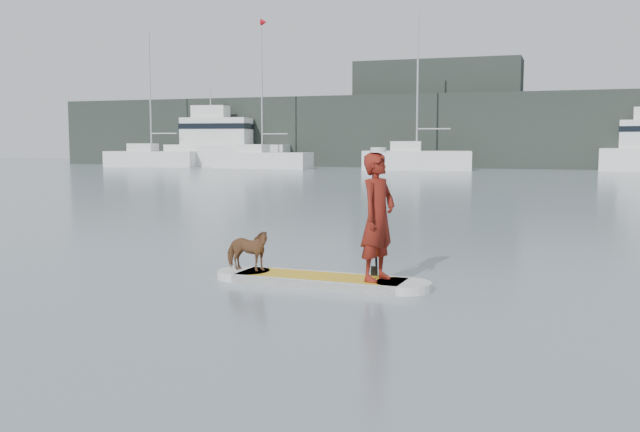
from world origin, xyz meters
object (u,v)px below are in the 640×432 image
(paddleboard, at_px, (320,280))
(dog, at_px, (247,250))
(sailboat_b, at_px, (262,158))
(sailboat_c, at_px, (416,159))
(paddler, at_px, (378,217))
(sailboat_a, at_px, (151,158))
(motor_yacht_b, at_px, (223,144))

(paddleboard, bearing_deg, dog, -180.00)
(sailboat_b, height_order, sailboat_c, sailboat_b)
(sailboat_b, bearing_deg, dog, -65.49)
(paddler, height_order, sailboat_b, sailboat_b)
(paddler, xyz_separation_m, sailboat_a, (-30.96, 43.03, -0.24))
(dog, bearing_deg, paddler, -91.21)
(motor_yacht_b, bearing_deg, dog, -71.48)
(sailboat_b, xyz_separation_m, motor_yacht_b, (-5.12, 3.46, 1.12))
(dog, relative_size, motor_yacht_b, 0.07)
(sailboat_a, xyz_separation_m, motor_yacht_b, (5.36, 2.94, 1.15))
(paddleboard, xyz_separation_m, paddler, (0.87, -0.04, 0.96))
(paddler, relative_size, dog, 2.42)
(sailboat_c, height_order, motor_yacht_b, sailboat_c)
(paddler, distance_m, sailboat_a, 53.02)
(paddler, xyz_separation_m, dog, (-2.06, 0.09, -0.59))
(paddler, height_order, sailboat_a, sailboat_a)
(dog, distance_m, motor_yacht_b, 51.59)
(paddleboard, distance_m, dog, 1.25)
(paddler, bearing_deg, sailboat_c, 28.52)
(paddleboard, relative_size, paddler, 1.83)
(paddleboard, height_order, motor_yacht_b, motor_yacht_b)
(dog, height_order, motor_yacht_b, motor_yacht_b)
(dog, xyz_separation_m, sailboat_b, (-18.42, 42.43, 0.37))
(dog, xyz_separation_m, sailboat_c, (-6.15, 43.08, 0.41))
(paddler, bearing_deg, sailboat_a, 53.49)
(paddler, relative_size, sailboat_a, 0.16)
(paddleboard, bearing_deg, motor_yacht_b, 120.80)
(dog, height_order, sailboat_b, sailboat_b)
(sailboat_a, relative_size, sailboat_b, 0.96)
(paddler, bearing_deg, dog, 105.24)
(paddler, distance_m, dog, 2.14)
(paddler, distance_m, sailboat_b, 47.19)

